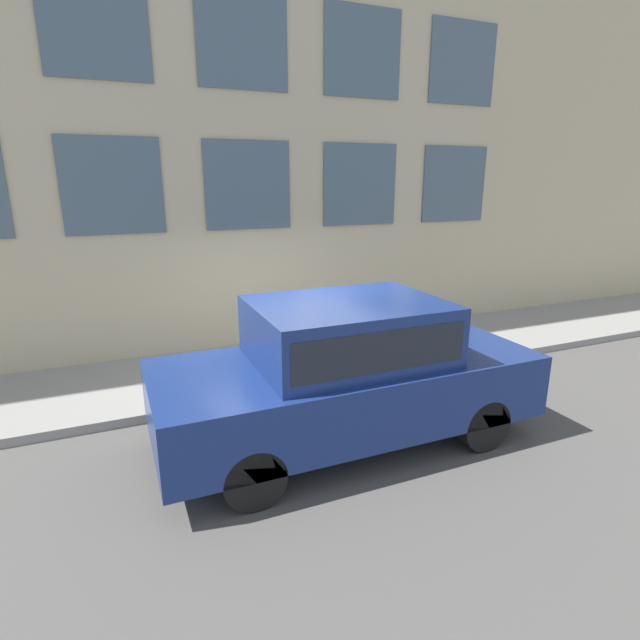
% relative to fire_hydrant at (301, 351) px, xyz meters
% --- Properties ---
extents(ground_plane, '(80.00, 80.00, 0.00)m').
position_rel_fire_hydrant_xyz_m(ground_plane, '(-0.65, 0.32, -0.49)').
color(ground_plane, '#514F4C').
extents(sidewalk, '(2.42, 60.00, 0.13)m').
position_rel_fire_hydrant_xyz_m(sidewalk, '(0.56, 0.32, -0.42)').
color(sidewalk, gray).
rests_on(sidewalk, ground_plane).
extents(building_facade, '(0.33, 40.00, 11.19)m').
position_rel_fire_hydrant_xyz_m(building_facade, '(1.91, 0.32, 5.10)').
color(building_facade, '#C6B793').
rests_on(building_facade, ground_plane).
extents(fire_hydrant, '(0.37, 0.48, 0.70)m').
position_rel_fire_hydrant_xyz_m(fire_hydrant, '(0.00, 0.00, 0.00)').
color(fire_hydrant, gray).
rests_on(fire_hydrant, sidewalk).
extents(person, '(0.26, 0.17, 1.09)m').
position_rel_fire_hydrant_xyz_m(person, '(0.08, -0.69, 0.30)').
color(person, navy).
rests_on(person, sidewalk).
extents(parked_car_navy_near, '(1.92, 4.65, 1.81)m').
position_rel_fire_hydrant_xyz_m(parked_car_navy_near, '(-2.09, 0.21, 0.49)').
color(parked_car_navy_near, black).
rests_on(parked_car_navy_near, ground_plane).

